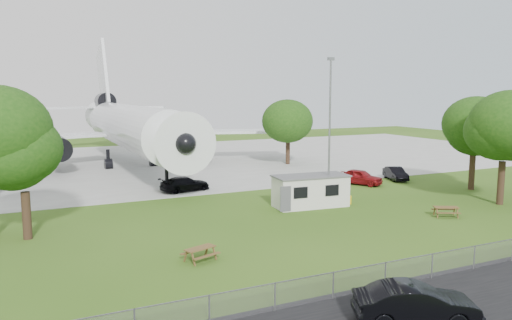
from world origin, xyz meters
name	(u,v)px	position (x,y,z in m)	size (l,w,h in m)	color
ground	(275,239)	(0.00, 0.00, 0.00)	(160.00, 160.00, 0.00)	#4A6E22
concrete_apron	(142,163)	(0.00, 38.00, 0.01)	(120.00, 46.00, 0.03)	#B7B7B2
airliner	(129,125)	(-2.00, 35.86, 5.27)	(46.36, 47.73, 17.69)	white
site_cabin	(311,191)	(6.92, 6.88, 1.31)	(6.86, 3.27, 2.62)	silver
picnic_west	(200,261)	(-5.75, -1.90, 0.00)	(1.80, 1.50, 0.76)	brown
picnic_east	(446,217)	(14.39, -0.47, 0.00)	(1.80, 1.50, 0.76)	brown
fence	(368,292)	(0.00, -9.50, 0.00)	(58.00, 0.04, 1.30)	gray
lamp_mast	(329,134)	(8.20, 6.20, 6.00)	(0.16, 0.16, 12.00)	slate
tree_west_small	(23,157)	(-14.40, 6.86, 5.30)	(6.11, 6.11, 8.37)	#382619
tree_east_front	(505,130)	(21.71, 0.65, 6.27)	(7.03, 7.03, 9.80)	#382619
tree_east_back	(474,130)	(24.79, 6.32, 5.81)	(6.60, 6.60, 9.13)	#382619
tree_far_apron	(288,121)	(17.05, 28.91, 5.60)	(6.60, 6.60, 8.91)	#382619
car_centre_sedan	(416,304)	(-0.35, -12.98, 0.82)	(1.74, 4.99, 1.64)	black
car_ne_hatch	(360,177)	(16.67, 13.09, 0.77)	(1.82, 4.53, 1.54)	maroon
car_ne_sedan	(395,174)	(21.71, 13.57, 0.69)	(1.46, 4.18, 1.38)	black
car_apron_van	(185,184)	(-0.54, 17.42, 0.70)	(1.96, 4.81, 1.40)	black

